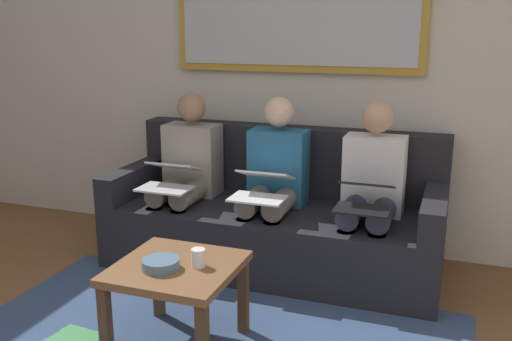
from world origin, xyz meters
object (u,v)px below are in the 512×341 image
Objects in this scene: couch at (277,218)px; laptop_white at (262,185)px; person_right at (187,171)px; coffee_table at (177,278)px; cup at (198,258)px; laptop_silver at (171,176)px; bowl at (161,264)px; framed_mirror at (295,32)px; person_middle at (274,179)px; person_left at (371,188)px; laptop_black at (365,196)px.

laptop_white is at bearing 90.00° from couch.
couch is at bearing -173.87° from person_right.
coffee_table is 6.54× the size of cup.
laptop_white is at bearing -179.98° from laptop_silver.
coffee_table is at bearing 113.98° from person_right.
person_right reaches higher than laptop_silver.
bowl is 1.31m from person_right.
bowl is at bearing 115.26° from laptop_silver.
cup is 0.18m from bowl.
couch is at bearing -90.76° from cup.
framed_mirror is 1.15m from laptop_white.
person_middle is at bearing -96.40° from coffee_table.
person_middle is (0.00, 0.46, -0.94)m from framed_mirror.
person_middle reaches higher than laptop_silver.
person_right is (1.28, 0.00, 0.00)m from person_left.
person_middle is (-0.17, -1.22, 0.13)m from bowl.
cup is at bearing 118.85° from person_right.
laptop_black is at bearing 159.36° from person_middle.
person_left reaches higher than bowl.
bowl is 0.48× the size of laptop_silver.
person_right is (1.28, -0.24, -0.02)m from laptop_black.
cup is 0.08× the size of person_middle.
coffee_table is (0.13, 1.61, -1.17)m from framed_mirror.
person_right is at bearing 35.53° from framed_mirror.
coffee_table is 1.21m from laptop_black.
person_left reaches higher than cup.
laptop_white is (0.00, 0.69, -0.92)m from framed_mirror.
person_left is 0.68m from laptop_white.
laptop_silver is at bearing 47.21° from framed_mirror.
person_left is 3.21× the size of laptop_black.
person_middle is 0.68m from laptop_silver.
laptop_black reaches higher than cup.
person_middle is (0.00, 0.07, 0.30)m from couch.
laptop_silver is (0.64, 0.23, 0.02)m from person_middle.
framed_mirror is at bearing -35.53° from person_left.
framed_mirror is 1.99m from coffee_table.
person_right reaches higher than cup.
person_left and person_right have the same top height.
person_right is at bearing -20.10° from laptop_white.
person_left is at bearing -159.90° from laptop_white.
coffee_table is at bearing 49.74° from laptop_black.
framed_mirror is 1.32m from laptop_black.
couch is 1.30m from framed_mirror.
laptop_black is at bearing -129.72° from bowl.
bowl is 1.47m from person_left.
laptop_silver is (0.51, -0.91, 0.25)m from coffee_table.
laptop_silver is (0.64, 0.00, 0.00)m from laptop_white.
laptop_black is (-0.81, -0.98, 0.15)m from bowl.
person_left is 1.30m from laptop_silver.
cup is (-0.11, -0.02, 0.12)m from coffee_table.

